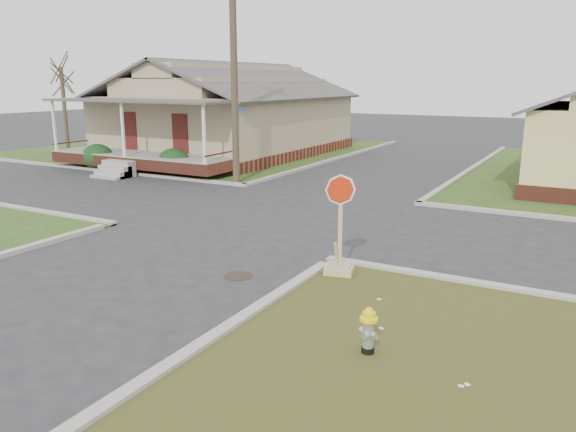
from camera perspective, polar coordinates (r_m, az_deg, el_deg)
The scene contains 11 objects.
ground at distance 14.13m, azimuth -11.38°, elevation -3.96°, with size 120.00×120.00×0.00m, color #29292B.
verge_far_left at distance 35.91m, azimuth -8.78°, elevation 6.77°, with size 19.00×19.00×0.05m, color #2A4A1A.
curbs at distance 18.08m, azimuth -1.14°, elevation 0.17°, with size 80.00×40.00×0.12m, color #A29E92, non-canonical shape.
manhole at distance 12.48m, azimuth -5.08°, elevation -6.09°, with size 0.64×0.64×0.01m, color black.
corner_house at distance 32.88m, azimuth -6.12°, elevation 10.17°, with size 10.10×15.50×5.30m.
utility_pole at distance 23.13m, azimuth -5.51°, elevation 14.69°, with size 1.80×0.28×9.00m.
tree_far_left at distance 34.87m, azimuth -21.73°, elevation 9.86°, with size 0.22×0.22×4.90m, color #3F3124.
fire_hydrant at distance 8.96m, azimuth 8.18°, elevation -11.19°, with size 0.28×0.28×0.76m.
stop_sign at distance 12.42m, azimuth 5.26°, elevation -3.66°, with size 0.63×0.61×2.21m.
hedge_left at distance 28.63m, azimuth -18.75°, elevation 5.72°, with size 1.53×1.25×1.17m, color #143819.
hedge_right at distance 26.02m, azimuth -11.49°, elevation 5.44°, with size 1.51×1.24×1.15m, color #143819.
Camera 1 is at (8.83, -10.21, 4.20)m, focal length 35.00 mm.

